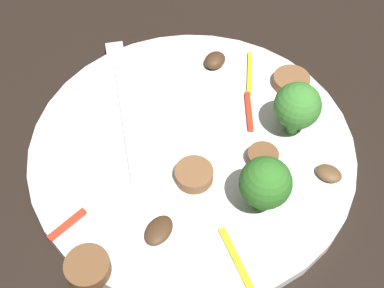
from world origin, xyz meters
The scene contains 16 objects.
ground_plane centered at (0.00, 0.00, 0.00)m, with size 1.40×1.40×0.00m, color black.
plate centered at (0.00, 0.00, 0.01)m, with size 0.29×0.29×0.01m, color white.
fork centered at (0.06, 0.06, 0.01)m, with size 0.18×0.04×0.00m.
broccoli_floret_0 centered at (-0.07, -0.05, 0.05)m, with size 0.04×0.04×0.06m.
broccoli_floret_1 centered at (0.01, -0.09, 0.05)m, with size 0.04×0.04×0.06m.
sausage_slice_0 centered at (-0.04, 0.00, 0.02)m, with size 0.03×0.03×0.01m, color brown.
sausage_slice_1 centered at (-0.02, -0.06, 0.02)m, with size 0.03×0.03×0.01m, color brown.
sausage_slice_2 centered at (-0.12, 0.08, 0.02)m, with size 0.03×0.03×0.01m, color brown.
sausage_slice_3 centered at (0.07, -0.10, 0.02)m, with size 0.04×0.04×0.01m, color brown.
mushroom_0 centered at (-0.04, -0.11, 0.02)m, with size 0.02×0.02×0.01m, color brown.
mushroom_1 centered at (0.10, -0.03, 0.02)m, with size 0.02×0.02×0.01m, color #422B19.
mushroom_2 centered at (-0.09, 0.03, 0.02)m, with size 0.03×0.02×0.01m, color #422B19.
pepper_strip_0 centered at (-0.08, 0.10, 0.01)m, with size 0.04×0.01×0.00m, color red.
pepper_strip_1 centered at (0.03, -0.06, 0.01)m, with size 0.05×0.00×0.00m, color red.
pepper_strip_2 centered at (0.08, -0.06, 0.01)m, with size 0.06×0.00×0.00m, color yellow.
pepper_strip_3 centered at (-0.11, -0.03, 0.01)m, with size 0.05×0.01×0.00m, color yellow.
Camera 1 is at (-0.27, 0.01, 0.38)m, focal length 47.29 mm.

